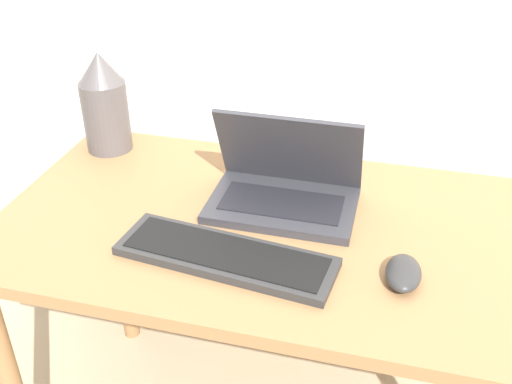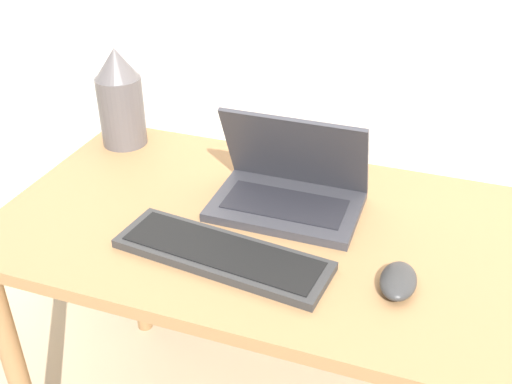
# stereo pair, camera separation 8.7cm
# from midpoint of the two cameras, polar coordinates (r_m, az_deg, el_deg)

# --- Properties ---
(desk) EXTENTS (1.31, 0.67, 0.73)m
(desk) POSITION_cam_midpoint_polar(r_m,az_deg,el_deg) (1.33, 5.99, -6.79)
(desk) COLOR olive
(desk) RESTS_ON ground_plane
(laptop) EXTENTS (0.32, 0.22, 0.22)m
(laptop) POSITION_cam_midpoint_polar(r_m,az_deg,el_deg) (1.33, 5.07, 0.46)
(laptop) COLOR #333338
(laptop) RESTS_ON desk
(keyboard) EXTENTS (0.45, 0.18, 0.02)m
(keyboard) POSITION_cam_midpoint_polar(r_m,az_deg,el_deg) (1.18, -1.15, -6.00)
(keyboard) COLOR #2D2D2D
(keyboard) RESTS_ON desk
(mouse) EXTENTS (0.07, 0.11, 0.03)m
(mouse) POSITION_cam_midpoint_polar(r_m,az_deg,el_deg) (1.15, 15.54, -8.21)
(mouse) COLOR #2D2D2D
(mouse) RESTS_ON desk
(vase) EXTENTS (0.12, 0.12, 0.26)m
(vase) POSITION_cam_midpoint_polar(r_m,az_deg,el_deg) (1.60, -11.29, 8.73)
(vase) COLOR #514C4C
(vase) RESTS_ON desk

